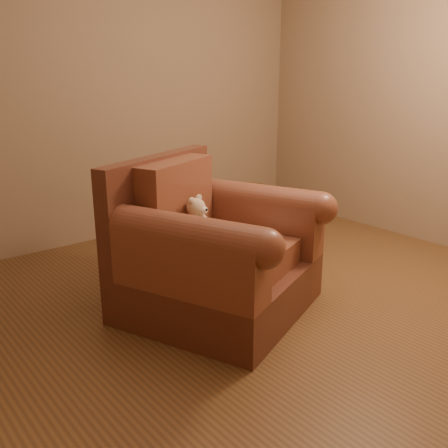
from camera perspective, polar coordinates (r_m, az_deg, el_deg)
floor at (r=3.50m, az=5.65°, el=-8.77°), size 4.00×4.00×0.00m
room at (r=3.15m, az=6.62°, el=20.50°), size 4.02×4.02×2.71m
armchair at (r=3.26m, az=-1.36°, el=-3.39°), size 1.41×1.38×0.99m
teddy_bear at (r=3.23m, az=-2.81°, el=0.18°), size 0.21×0.24×0.29m
guidebook at (r=3.09m, az=2.59°, el=-2.41°), size 0.50×0.39×0.04m
side_table at (r=4.51m, az=2.77°, el=1.23°), size 0.38×0.38×0.53m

